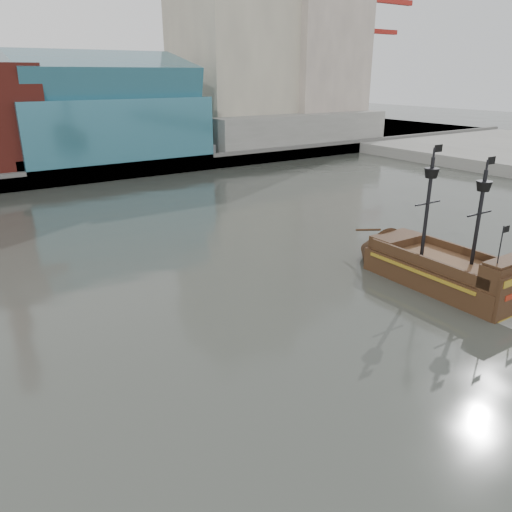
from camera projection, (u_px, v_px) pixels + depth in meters
ground at (386, 404)px, 24.98m from camera, size 400.00×400.00×0.00m
promenade_far at (25, 154)px, 96.33m from camera, size 220.00×60.00×2.00m
seawall at (63, 177)px, 73.24m from camera, size 220.00×1.00×2.60m
skyline at (44, 18)px, 85.16m from camera, size 149.00×45.00×62.00m
crane_a at (361, 58)px, 123.51m from camera, size 22.50×4.00×32.25m
crane_b at (359, 74)px, 137.55m from camera, size 19.10×4.00×26.25m
pirate_ship at (445, 274)px, 38.44m from camera, size 5.06×15.42×11.50m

